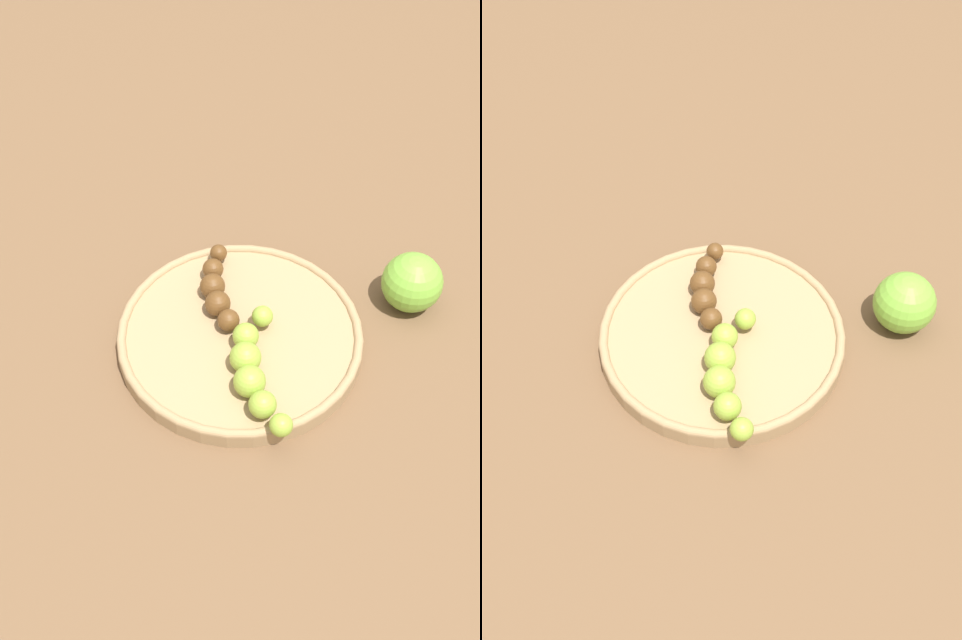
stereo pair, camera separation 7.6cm
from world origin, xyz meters
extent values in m
plane|color=brown|center=(0.00, 0.00, 0.00)|extent=(2.40, 2.40, 0.00)
cylinder|color=#A08259|center=(0.00, 0.00, 0.01)|extent=(0.26, 0.26, 0.02)
torus|color=#A08259|center=(0.00, 0.00, 0.02)|extent=(0.26, 0.26, 0.01)
sphere|color=#8CAD38|center=(0.00, 0.02, 0.04)|extent=(0.02, 0.02, 0.02)
sphere|color=#8CAD38|center=(0.02, 0.00, 0.04)|extent=(0.03, 0.03, 0.03)
sphere|color=#8CAD38|center=(0.05, -0.01, 0.04)|extent=(0.03, 0.03, 0.03)
sphere|color=#8CAD38|center=(0.08, -0.01, 0.04)|extent=(0.03, 0.03, 0.03)
sphere|color=#8CAD38|center=(0.11, -0.01, 0.04)|extent=(0.03, 0.03, 0.03)
sphere|color=#8CAD38|center=(0.13, 0.00, 0.04)|extent=(0.02, 0.02, 0.02)
sphere|color=#593819|center=(-0.11, 0.01, 0.03)|extent=(0.02, 0.02, 0.02)
sphere|color=#593819|center=(-0.08, -0.01, 0.03)|extent=(0.02, 0.02, 0.02)
sphere|color=#593819|center=(-0.06, -0.01, 0.03)|extent=(0.03, 0.03, 0.03)
sphere|color=#593819|center=(-0.03, -0.02, 0.03)|extent=(0.03, 0.03, 0.03)
sphere|color=#593819|center=(-0.01, -0.01, 0.03)|extent=(0.02, 0.02, 0.02)
sphere|color=#593819|center=(0.02, 0.00, 0.03)|extent=(0.02, 0.02, 0.02)
sphere|color=#72B238|center=(0.00, 0.20, 0.03)|extent=(0.07, 0.07, 0.07)
camera|label=1|loc=(0.47, -0.14, 0.62)|focal=40.85mm
camera|label=2|loc=(0.49, -0.07, 0.62)|focal=40.85mm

